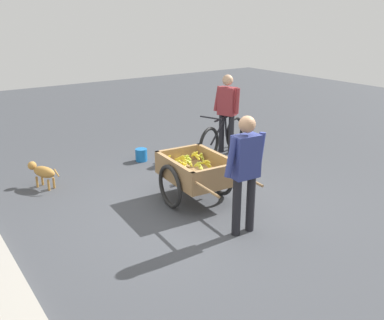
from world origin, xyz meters
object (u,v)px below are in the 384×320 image
at_px(vendor_person, 245,166).
at_px(bicycle, 222,137).
at_px(dog, 42,172).
at_px(plastic_bucket, 141,155).
at_px(cyclist_person, 227,107).
at_px(fruit_cart, 195,173).

height_order(vendor_person, bicycle, vendor_person).
distance_m(bicycle, dog, 3.44).
bearing_deg(bicycle, plastic_bucket, 69.34).
height_order(cyclist_person, plastic_bucket, cyclist_person).
distance_m(vendor_person, plastic_bucket, 3.32).
xyz_separation_m(fruit_cart, dog, (1.82, 1.71, -0.17)).
xyz_separation_m(dog, plastic_bucket, (0.24, -1.91, -0.15)).
relative_size(fruit_cart, vendor_person, 1.11).
height_order(fruit_cart, dog, fruit_cart).
bearing_deg(plastic_bucket, fruit_cart, 174.31).
xyz_separation_m(bicycle, cyclist_person, (0.05, -0.14, 0.57)).
height_order(bicycle, cyclist_person, cyclist_person).
height_order(cyclist_person, dog, cyclist_person).
bearing_deg(plastic_bucket, cyclist_person, -107.31).
bearing_deg(fruit_cart, dog, 43.29).
bearing_deg(vendor_person, plastic_bucket, -4.99).
xyz_separation_m(vendor_person, dog, (2.97, 1.63, -0.64)).
bearing_deg(dog, cyclist_person, -94.45).
distance_m(vendor_person, cyclist_person, 3.31).
bearing_deg(cyclist_person, fruit_cart, 129.65).
relative_size(bicycle, dog, 2.52).
bearing_deg(fruit_cart, bicycle, -49.11).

